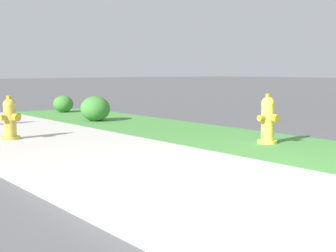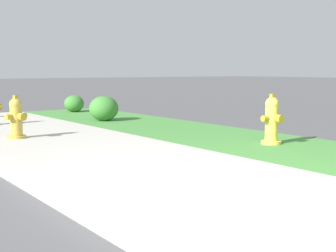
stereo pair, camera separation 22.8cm
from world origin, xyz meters
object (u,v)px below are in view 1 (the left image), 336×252
object	(u,v)px
fire_hydrant_far_end	(268,120)
fire_hydrant_by_grass_verge	(10,119)
shrub_bush_near_lamp	(95,109)
shrub_bush_mid_verge	(63,104)

from	to	relation	value
fire_hydrant_far_end	fire_hydrant_by_grass_verge	distance (m)	3.95
shrub_bush_near_lamp	shrub_bush_mid_verge	bearing A→B (deg)	170.03
fire_hydrant_far_end	shrub_bush_mid_verge	size ratio (longest dim) A/B	1.44
shrub_bush_mid_verge	fire_hydrant_far_end	bearing A→B (deg)	0.13
fire_hydrant_by_grass_verge	shrub_bush_near_lamp	world-z (taller)	fire_hydrant_by_grass_verge
fire_hydrant_far_end	fire_hydrant_by_grass_verge	size ratio (longest dim) A/B	1.07
fire_hydrant_far_end	fire_hydrant_by_grass_verge	bearing A→B (deg)	-41.75
fire_hydrant_by_grass_verge	shrub_bush_mid_verge	bearing A→B (deg)	-143.83
shrub_bush_mid_verge	shrub_bush_near_lamp	world-z (taller)	shrub_bush_near_lamp
shrub_bush_mid_verge	shrub_bush_near_lamp	size ratio (longest dim) A/B	0.82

